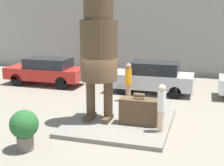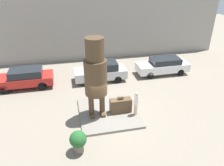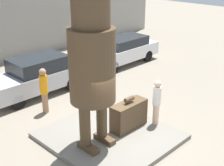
% 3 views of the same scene
% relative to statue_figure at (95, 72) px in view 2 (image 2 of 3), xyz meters
% --- Properties ---
extents(ground_plane, '(60.00, 60.00, 0.00)m').
position_rel_statue_figure_xyz_m(ground_plane, '(0.76, 0.08, -3.07)').
color(ground_plane, gray).
extents(pedestal, '(3.75, 3.96, 0.15)m').
position_rel_statue_figure_xyz_m(pedestal, '(0.76, 0.08, -3.00)').
color(pedestal, slate).
rests_on(pedestal, ground_plane).
extents(building_backdrop, '(28.00, 0.60, 6.98)m').
position_rel_statue_figure_xyz_m(building_backdrop, '(0.76, 10.25, 0.42)').
color(building_backdrop, gray).
rests_on(building_backdrop, ground_plane).
extents(statue_figure, '(1.35, 1.35, 5.00)m').
position_rel_statue_figure_xyz_m(statue_figure, '(0.00, 0.00, 0.00)').
color(statue_figure, '#4C3823').
rests_on(statue_figure, pedestal).
extents(giant_suitcase, '(1.38, 0.52, 1.16)m').
position_rel_statue_figure_xyz_m(giant_suitcase, '(1.53, -0.09, -2.45)').
color(giant_suitcase, '#4C3823').
rests_on(giant_suitcase, pedestal).
extents(tourist, '(0.28, 0.28, 1.64)m').
position_rel_statue_figure_xyz_m(tourist, '(2.39, -0.58, -2.02)').
color(tourist, beige).
rests_on(tourist, pedestal).
extents(parked_car_red, '(4.46, 1.75, 1.55)m').
position_rel_statue_figure_xyz_m(parked_car_red, '(-4.95, 5.02, -2.24)').
color(parked_car_red, '#B2231E').
rests_on(parked_car_red, ground_plane).
extents(parked_car_silver, '(4.28, 1.71, 1.62)m').
position_rel_statue_figure_xyz_m(parked_car_silver, '(1.13, 4.94, -2.23)').
color(parked_car_silver, '#B7B7BC').
rests_on(parked_car_silver, ground_plane).
extents(parked_car_white, '(4.57, 1.71, 1.49)m').
position_rel_statue_figure_xyz_m(parked_car_white, '(6.74, 5.08, -2.28)').
color(parked_car_white, silver).
rests_on(parked_car_white, ground_plane).
extents(planter_pot, '(0.87, 0.87, 1.26)m').
position_rel_statue_figure_xyz_m(planter_pot, '(-1.40, -2.88, -2.34)').
color(planter_pot, '#70665B').
rests_on(planter_pot, ground_plane).
extents(worker_hivis, '(0.31, 0.31, 1.80)m').
position_rel_statue_figure_xyz_m(worker_hivis, '(0.33, 3.15, -2.09)').
color(worker_hivis, '#A87A56').
rests_on(worker_hivis, ground_plane).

